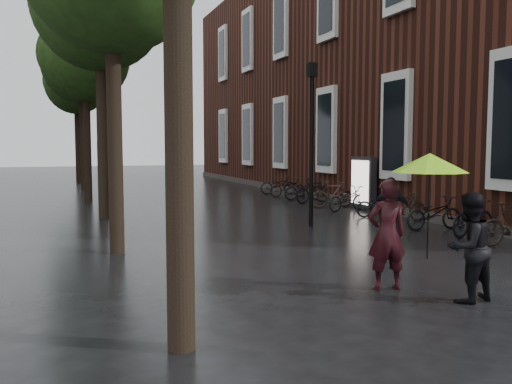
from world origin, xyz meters
name	(u,v)px	position (x,y,z in m)	size (l,w,h in m)	color
brick_building	(378,75)	(10.47, 19.46, 5.99)	(10.20, 33.20, 12.00)	#38160F
street_trees	(91,35)	(-3.99, 15.91, 6.34)	(4.33, 34.03, 8.91)	black
person_burgundy	(387,234)	(-0.29, 2.44, 0.91)	(0.66, 0.43, 1.82)	black
person_black	(468,247)	(0.47, 1.42, 0.83)	(0.80, 0.63, 1.65)	black
lime_umbrella	(430,163)	(0.10, 1.91, 2.08)	(1.17, 1.17, 1.72)	black
pedestrian_walking	(391,209)	(2.37, 6.21, 0.79)	(0.93, 0.39, 1.58)	black
parked_bicycles	(350,198)	(4.60, 12.06, 0.47)	(2.10, 15.00, 1.04)	black
ad_lightbox	(363,183)	(5.19, 12.13, 0.98)	(0.30, 1.29, 1.94)	black
lamp_post	(312,128)	(1.60, 9.09, 2.84)	(0.24, 0.24, 4.68)	black
cycle_sign	(99,159)	(-3.66, 17.90, 1.82)	(0.15, 0.50, 2.75)	#262628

